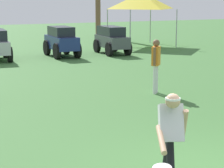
# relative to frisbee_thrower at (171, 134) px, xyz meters

# --- Properties ---
(frisbee_thrower) EXTENTS (0.72, 0.97, 1.43)m
(frisbee_thrower) POSITION_rel_frisbee_thrower_xyz_m (0.00, 0.00, 0.00)
(frisbee_thrower) COLOR black
(frisbee_thrower) RESTS_ON ground_plane
(frisbee_in_flight) EXTENTS (0.38, 0.38, 0.06)m
(frisbee_in_flight) POSITION_rel_frisbee_thrower_xyz_m (-0.39, -0.42, -0.30)
(frisbee_in_flight) COLOR white
(teammate_near_sideline) EXTENTS (0.38, 0.41, 1.56)m
(teammate_near_sideline) POSITION_rel_frisbee_thrower_xyz_m (3.08, 5.61, 0.14)
(teammate_near_sideline) COLOR silver
(teammate_near_sideline) RESTS_ON ground_plane
(parked_car_slot_c) EXTENTS (1.16, 2.35, 1.40)m
(parked_car_slot_c) POSITION_rel_frisbee_thrower_xyz_m (3.19, 14.40, -0.06)
(parked_car_slot_c) COLOR navy
(parked_car_slot_c) RESTS_ON ground_plane
(parked_car_slot_d) EXTENTS (1.26, 2.45, 1.34)m
(parked_car_slot_d) POSITION_rel_frisbee_thrower_xyz_m (5.76, 14.36, -0.08)
(parked_car_slot_d) COLOR #474C51
(parked_car_slot_d) RESTS_ON ground_plane
(event_tent) EXTENTS (3.03, 3.03, 3.01)m
(event_tent) POSITION_rel_frisbee_thrower_xyz_m (8.75, 16.79, 1.75)
(event_tent) COLOR #B2B5BA
(event_tent) RESTS_ON ground_plane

